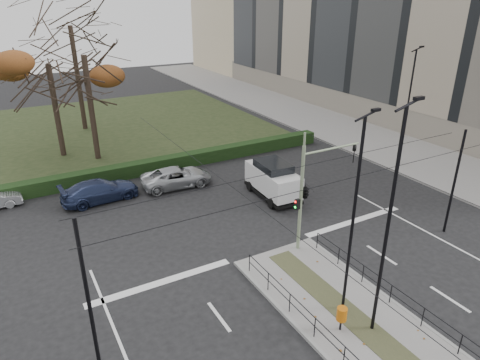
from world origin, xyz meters
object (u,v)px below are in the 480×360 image
at_px(streetlamp_median_far, 354,218).
at_px(bare_tree_near, 85,63).
at_px(parked_car_third, 100,191).
at_px(bare_tree_center, 71,33).
at_px(streetlamp_median_near, 388,225).
at_px(rust_tree, 48,64).
at_px(litter_bin, 342,314).
at_px(traffic_light, 307,190).
at_px(parked_car_fourth, 177,177).
at_px(streetlamp_sidewalk, 408,107).
at_px(white_van, 273,179).

height_order(streetlamp_median_far, bare_tree_near, bare_tree_near).
height_order(parked_car_third, bare_tree_center, bare_tree_center).
xyz_separation_m(streetlamp_median_near, streetlamp_median_far, (-0.21, 1.48, -0.34)).
xyz_separation_m(streetlamp_median_near, parked_car_third, (-6.71, 17.32, -4.12)).
bearing_deg(rust_tree, bare_tree_center, 66.21).
xyz_separation_m(litter_bin, streetlamp_median_near, (1.17, -0.57, 3.94)).
xyz_separation_m(traffic_light, bare_tree_near, (-6.42, 19.00, 4.21)).
distance_m(streetlamp_median_far, parked_car_fourth, 16.08).
xyz_separation_m(litter_bin, bare_tree_near, (-4.00, 24.66, 6.75)).
relative_size(streetlamp_median_far, streetlamp_sidewalk, 0.96).
xyz_separation_m(streetlamp_sidewalk, rust_tree, (-22.64, 15.20, 2.81)).
distance_m(traffic_light, streetlamp_sidewalk, 15.17).
bearing_deg(parked_car_fourth, bare_tree_center, 13.11).
relative_size(streetlamp_median_near, white_van, 1.99).
height_order(parked_car_third, parked_car_fourth, parked_car_third).
relative_size(streetlamp_sidewalk, bare_tree_near, 0.82).
relative_size(traffic_light, litter_bin, 5.37).
bearing_deg(streetlamp_median_near, parked_car_fourth, 95.14).
bearing_deg(traffic_light, bare_tree_near, 108.67).
xyz_separation_m(traffic_light, litter_bin, (-2.43, -5.65, -2.53)).
bearing_deg(streetlamp_median_far, streetlamp_median_near, -81.77).
bearing_deg(rust_tree, white_van, -54.15).
bearing_deg(bare_tree_near, streetlamp_sidewalk, -32.68).
distance_m(traffic_light, parked_car_third, 13.93).
height_order(streetlamp_sidewalk, parked_car_third, streetlamp_sidewalk).
relative_size(traffic_light, parked_car_third, 1.15).
bearing_deg(traffic_light, streetlamp_sidewalk, 23.27).
height_order(streetlamp_median_far, bare_tree_center, bare_tree_center).
xyz_separation_m(streetlamp_sidewalk, parked_car_fourth, (-16.68, 4.84, -3.97)).
relative_size(traffic_light, streetlamp_median_far, 0.66).
height_order(traffic_light, parked_car_third, traffic_light).
xyz_separation_m(parked_car_third, bare_tree_near, (1.55, 7.91, 6.93)).
height_order(litter_bin, parked_car_fourth, parked_car_fourth).
distance_m(traffic_light, streetlamp_median_far, 5.08).
distance_m(parked_car_third, rust_tree, 12.16).
height_order(litter_bin, streetlamp_sidewalk, streetlamp_sidewalk).
bearing_deg(streetlamp_median_far, litter_bin, -136.62).
relative_size(parked_car_fourth, bare_tree_near, 0.45).
height_order(white_van, bare_tree_near, bare_tree_near).
distance_m(streetlamp_median_near, parked_car_third, 19.03).
xyz_separation_m(streetlamp_median_near, white_van, (3.37, 12.36, -3.57)).
distance_m(streetlamp_sidewalk, parked_car_third, 22.80).
bearing_deg(streetlamp_sidewalk, parked_car_fourth, 163.81).
bearing_deg(litter_bin, parked_car_third, 108.32).
distance_m(streetlamp_median_near, streetlamp_median_far, 1.53).
relative_size(streetlamp_sidewalk, bare_tree_center, 0.69).
bearing_deg(streetlamp_sidewalk, bare_tree_center, 131.30).
distance_m(streetlamp_median_near, parked_car_fourth, 17.61).
distance_m(parked_car_fourth, bare_tree_near, 11.35).
bearing_deg(streetlamp_median_far, traffic_light, 72.80).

